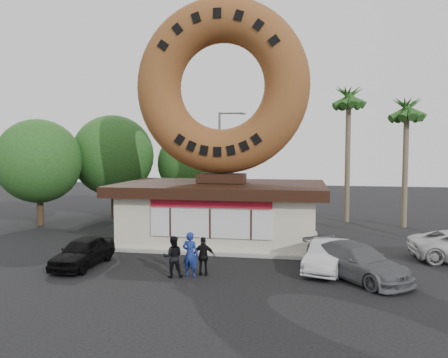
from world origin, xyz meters
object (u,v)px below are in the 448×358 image
donut_shop (222,210)px  person_center (173,257)px  car_silver (328,256)px  street_lamp (221,157)px  person_left (190,254)px  car_grey (357,261)px  giant_donut (222,86)px  car_black (83,252)px  person_right (204,256)px

donut_shop → person_center: (-0.71, -6.91, -0.93)m
donut_shop → car_silver: (5.48, -4.86, -1.12)m
person_center → car_silver: (6.19, 2.05, -0.20)m
donut_shop → street_lamp: (-1.86, 10.02, 2.72)m
person_left → car_grey: (6.59, 0.90, -0.23)m
giant_donut → car_grey: bearing=-41.7°
giant_donut → car_grey: size_ratio=2.01×
car_black → person_right: bearing=-2.9°
person_left → giant_donut: bearing=-82.7°
giant_donut → car_black: bearing=-129.9°
giant_donut → car_grey: (6.54, -5.82, -7.86)m
person_right → person_center: bearing=11.4°
giant_donut → car_silver: size_ratio=2.43×
person_left → car_silver: 5.84m
street_lamp → car_silver: street_lamp is taller
person_left → person_right: size_ratio=1.15×
person_left → car_silver: size_ratio=0.47×
giant_donut → street_lamp: (-1.86, 10.00, -4.06)m
person_left → car_grey: person_left is taller
giant_donut → person_right: size_ratio=5.99×
car_grey → person_left: bearing=147.4°
giant_donut → street_lamp: bearing=100.5°
street_lamp → person_center: 17.35m
person_left → person_right: (0.50, 0.23, -0.12)m
car_black → car_grey: size_ratio=0.80×
giant_donut → car_black: giant_donut is taller
donut_shop → car_black: donut_shop is taller
car_black → person_center: bearing=-9.7°
donut_shop → person_left: size_ratio=6.13×
person_right → car_black: (-5.52, 0.42, -0.14)m
person_left → person_center: bearing=24.9°
person_right → car_silver: 5.28m
street_lamp → person_left: street_lamp is taller
street_lamp → car_black: bearing=-101.3°
car_black → car_grey: (11.62, 0.25, 0.04)m
giant_donut → car_black: size_ratio=2.50×
giant_donut → car_silver: giant_donut is taller
donut_shop → car_grey: size_ratio=2.37×
person_right → car_grey: person_right is taller
car_grey → person_center: bearing=148.3°
person_left → car_black: 5.07m
street_lamp → car_grey: size_ratio=1.69×
person_center → car_grey: size_ratio=0.35×
giant_donut → person_center: size_ratio=5.66×
car_silver → car_grey: car_grey is taller
donut_shop → person_left: donut_shop is taller
street_lamp → car_silver: size_ratio=2.05×
giant_donut → person_center: 10.39m
person_left → donut_shop: bearing=-82.7°
car_black → car_grey: 11.62m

